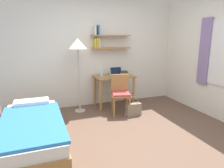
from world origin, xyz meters
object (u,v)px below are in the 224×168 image
object	(u,v)px
desk_chair	(121,92)
book_stack	(124,73)
bed	(33,133)
laptop	(116,73)
water_bottle	(101,72)
handbag	(134,109)
standing_lamp	(78,48)
desk	(114,82)

from	to	relation	value
desk_chair	book_stack	size ratio (longest dim) A/B	3.54
bed	laptop	distance (m)	2.48
water_bottle	desk_chair	bearing A→B (deg)	-64.83
laptop	water_bottle	bearing A→B (deg)	-177.35
desk_chair	laptop	size ratio (longest dim) A/B	2.71
handbag	book_stack	bearing A→B (deg)	82.25
bed	standing_lamp	xyz separation A→B (m)	(0.99, 1.28, 1.19)
standing_lamp	laptop	bearing A→B (deg)	9.24
water_bottle	handbag	distance (m)	1.16
standing_lamp	laptop	xyz separation A→B (m)	(0.95, 0.15, -0.63)
laptop	book_stack	world-z (taller)	laptop
laptop	book_stack	distance (m)	0.19
standing_lamp	desk	bearing A→B (deg)	6.26
standing_lamp	handbag	distance (m)	1.77
desk	desk_chair	size ratio (longest dim) A/B	1.09
bed	handbag	world-z (taller)	bed
desk_chair	handbag	world-z (taller)	desk_chair
bed	water_bottle	xyz separation A→B (m)	(1.55, 1.42, 0.61)
desk_chair	handbag	xyz separation A→B (m)	(0.21, -0.24, -0.33)
handbag	water_bottle	bearing A→B (deg)	120.73
handbag	desk	bearing A→B (deg)	102.51
bed	water_bottle	world-z (taller)	water_bottle
bed	book_stack	xyz separation A→B (m)	(2.13, 1.41, 0.56)
laptop	desk	bearing A→B (deg)	-144.55
bed	water_bottle	bearing A→B (deg)	42.34
desk_chair	water_bottle	size ratio (longest dim) A/B	4.16
handbag	laptop	bearing A→B (deg)	95.82
desk	book_stack	size ratio (longest dim) A/B	3.85
handbag	bed	bearing A→B (deg)	-162.70
bed	handbag	size ratio (longest dim) A/B	4.42
bed	water_bottle	distance (m)	2.19
book_stack	desk_chair	bearing A→B (deg)	-120.19
desk	handbag	world-z (taller)	desk
laptop	handbag	size ratio (longest dim) A/B	0.73
desk	book_stack	bearing A→B (deg)	6.98
desk	standing_lamp	world-z (taller)	standing_lamp
book_stack	laptop	bearing A→B (deg)	172.07
book_stack	standing_lamp	bearing A→B (deg)	-173.57
water_bottle	book_stack	distance (m)	0.58
standing_lamp	bed	bearing A→B (deg)	-127.76
desk_chair	water_bottle	distance (m)	0.71
standing_lamp	water_bottle	xyz separation A→B (m)	(0.56, 0.14, -0.58)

